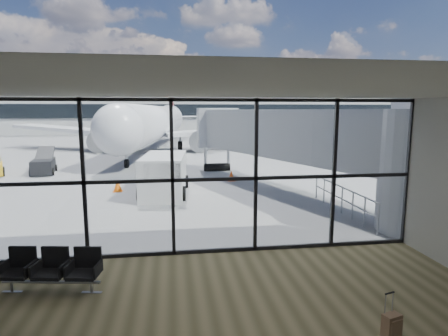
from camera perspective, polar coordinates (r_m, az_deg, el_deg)
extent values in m
plane|color=slate|center=(50.66, -6.68, 4.02)|extent=(220.00, 220.00, 0.00)
cube|color=brown|center=(7.78, 2.36, -23.44)|extent=(12.00, 8.00, 0.01)
cube|color=silver|center=(6.59, 2.61, 11.78)|extent=(12.00, 8.00, 0.02)
cube|color=white|center=(10.71, -1.43, -1.46)|extent=(12.00, 0.04, 4.50)
cube|color=black|center=(11.31, -1.39, -12.44)|extent=(12.00, 0.12, 0.10)
cube|color=black|center=(10.72, -1.43, -1.72)|extent=(12.00, 0.12, 0.10)
cube|color=black|center=(10.55, -1.48, 10.33)|extent=(12.00, 0.12, 0.10)
cube|color=black|center=(10.91, -20.58, -1.84)|extent=(0.10, 0.12, 4.50)
cube|color=black|center=(10.64, -7.86, -1.61)|extent=(0.10, 0.12, 4.50)
cube|color=black|center=(10.91, 4.84, -1.30)|extent=(0.10, 0.12, 4.50)
cube|color=black|center=(11.68, 16.40, -0.96)|extent=(0.10, 0.12, 4.50)
cube|color=black|center=(12.86, 26.18, -0.64)|extent=(0.10, 0.12, 4.50)
cylinder|color=#929597|center=(14.37, 27.88, -0.46)|extent=(2.80, 2.80, 4.20)
cube|color=#929597|center=(19.38, 9.29, 5.26)|extent=(7.45, 14.81, 2.40)
cube|color=#929597|center=(25.69, -1.10, 6.21)|extent=(2.60, 2.20, 2.60)
cylinder|color=gray|center=(25.78, -2.85, 1.52)|extent=(0.20, 0.20, 1.80)
cylinder|color=gray|center=(25.97, 0.66, 1.59)|extent=(0.20, 0.20, 1.80)
cylinder|color=black|center=(25.96, -1.08, 0.13)|extent=(1.80, 0.56, 0.56)
cylinder|color=gray|center=(13.66, 22.41, -7.20)|extent=(0.06, 0.06, 1.10)
cylinder|color=gray|center=(14.41, 20.60, -6.28)|extent=(0.06, 0.06, 1.10)
cylinder|color=gray|center=(15.18, 18.98, -5.44)|extent=(0.06, 0.06, 1.10)
cylinder|color=gray|center=(15.96, 17.51, -4.69)|extent=(0.06, 0.06, 1.10)
cylinder|color=gray|center=(16.75, 16.19, -4.00)|extent=(0.06, 0.06, 1.10)
cylinder|color=gray|center=(17.55, 14.99, -3.37)|extent=(0.06, 0.06, 1.10)
cylinder|color=gray|center=(18.37, 13.90, -2.79)|extent=(0.06, 0.06, 1.10)
cylinder|color=gray|center=(15.85, 17.60, -2.82)|extent=(0.06, 5.40, 0.06)
cylinder|color=gray|center=(15.95, 17.52, -4.51)|extent=(0.06, 5.40, 0.06)
cube|color=silver|center=(72.48, -7.19, 8.59)|extent=(80.00, 12.00, 8.00)
cube|color=black|center=(66.38, -7.10, 8.58)|extent=(80.00, 0.20, 2.40)
cube|color=silver|center=(76.46, -26.79, 11.87)|extent=(10.00, 8.00, 3.00)
cube|color=silver|center=(75.13, 6.93, 12.42)|extent=(6.00, 6.00, 2.00)
cylinder|color=#382619|center=(88.42, -29.31, 6.09)|extent=(0.50, 0.50, 3.42)
sphere|color=black|center=(88.40, -29.52, 8.79)|extent=(6.27, 6.27, 6.27)
cylinder|color=#382619|center=(86.45, -25.57, 6.07)|extent=(0.50, 0.50, 2.70)
sphere|color=black|center=(86.41, -25.72, 8.26)|extent=(4.95, 4.95, 4.95)
cylinder|color=#382619|center=(84.85, -21.69, 6.40)|extent=(0.50, 0.50, 3.06)
sphere|color=black|center=(84.82, -21.83, 8.92)|extent=(5.61, 5.61, 5.61)
cylinder|color=#382619|center=(83.65, -17.67, 6.70)|extent=(0.50, 0.50, 3.42)
sphere|color=black|center=(83.63, -17.81, 9.56)|extent=(6.27, 6.27, 6.27)
cube|color=gray|center=(9.81, -24.84, -15.49)|extent=(2.24, 0.44, 0.04)
cube|color=black|center=(10.08, -28.98, -13.91)|extent=(0.72, 0.69, 0.08)
cube|color=black|center=(10.22, -28.27, -11.95)|extent=(0.64, 0.17, 0.56)
cube|color=black|center=(9.73, -24.92, -14.43)|extent=(0.72, 0.69, 0.08)
cube|color=black|center=(9.87, -24.28, -12.39)|extent=(0.64, 0.17, 0.56)
cube|color=black|center=(9.43, -20.56, -14.92)|extent=(0.72, 0.69, 0.08)
cube|color=black|center=(9.58, -20.00, -12.79)|extent=(0.64, 0.17, 0.56)
cylinder|color=gray|center=(10.28, -29.61, -15.48)|extent=(0.06, 0.06, 0.26)
cylinder|color=gray|center=(9.51, -19.54, -16.79)|extent=(0.06, 0.06, 0.26)
cube|color=brown|center=(7.98, 24.15, -21.22)|extent=(0.37, 0.28, 0.49)
cube|color=brown|center=(7.92, 24.78, -21.50)|extent=(0.27, 0.11, 0.36)
cylinder|color=gray|center=(7.78, 23.37, -18.53)|extent=(0.02, 0.02, 0.41)
cylinder|color=gray|center=(7.90, 24.30, -18.14)|extent=(0.02, 0.02, 0.41)
cube|color=black|center=(7.76, 23.93, -17.02)|extent=(0.22, 0.09, 0.02)
cylinder|color=black|center=(8.21, 23.99, -22.21)|extent=(0.04, 0.06, 0.05)
cylinder|color=silver|center=(39.99, -10.68, 6.80)|extent=(6.88, 28.96, 3.54)
sphere|color=silver|center=(25.93, -15.79, 5.62)|extent=(3.54, 3.54, 3.54)
cone|color=silver|center=(56.59, -7.95, 7.70)|extent=(4.19, 6.12, 3.54)
cube|color=black|center=(26.46, -15.52, 6.73)|extent=(2.23, 1.39, 0.48)
cube|color=silver|center=(43.01, -21.26, 5.40)|extent=(14.42, 8.97, 1.13)
cylinder|color=black|center=(40.27, -17.86, 4.01)|extent=(2.38, 3.47, 2.01)
cube|color=silver|center=(56.55, -11.12, 7.71)|extent=(5.54, 3.32, 0.17)
cube|color=silver|center=(40.50, 1.08, 5.82)|extent=(14.73, 6.01, 1.13)
cylinder|color=black|center=(38.64, -3.51, 4.24)|extent=(2.38, 3.47, 2.01)
cube|color=silver|center=(55.85, -4.85, 7.83)|extent=(5.41, 2.20, 0.17)
cube|color=#5C0D10|center=(56.63, -8.02, 10.90)|extent=(0.71, 3.65, 5.75)
cylinder|color=gray|center=(27.97, -14.64, 1.34)|extent=(0.19, 0.19, 1.34)
cylinder|color=black|center=(28.02, -14.61, 0.66)|extent=(0.32, 0.69, 0.67)
cylinder|color=black|center=(41.13, -14.17, 3.32)|extent=(0.54, 0.96, 0.92)
cylinder|color=black|center=(40.28, -6.70, 3.42)|extent=(0.54, 0.96, 0.92)
cube|color=silver|center=(18.85, -9.07, -1.01)|extent=(2.35, 4.68, 1.97)
cube|color=black|center=(17.13, -9.68, -0.17)|extent=(1.96, 1.34, 0.69)
cylinder|color=black|center=(17.67, -12.69, -3.88)|extent=(0.30, 0.71, 0.69)
cylinder|color=black|center=(17.45, -6.29, -3.88)|extent=(0.30, 0.71, 0.69)
cylinder|color=black|center=(20.53, -11.34, -2.08)|extent=(0.30, 0.71, 0.69)
cylinder|color=black|center=(20.34, -5.84, -2.06)|extent=(0.30, 0.71, 0.69)
cube|color=black|center=(27.52, -25.80, 0.26)|extent=(1.72, 2.89, 0.90)
cube|color=black|center=(28.51, -25.62, 1.91)|extent=(1.46, 2.40, 0.93)
cylinder|color=black|center=(26.77, -27.35, -0.64)|extent=(0.26, 0.48, 0.45)
cylinder|color=black|center=(26.59, -24.67, -0.52)|extent=(0.26, 0.48, 0.45)
cylinder|color=black|center=(28.53, -26.79, -0.08)|extent=(0.26, 0.48, 0.45)
cylinder|color=black|center=(28.37, -24.27, 0.04)|extent=(0.26, 0.48, 0.45)
cylinder|color=black|center=(27.61, -30.60, -0.69)|extent=(0.31, 0.43, 0.39)
cylinder|color=black|center=(29.37, -30.60, -0.19)|extent=(0.31, 0.43, 0.39)
cube|color=orange|center=(20.15, -15.86, -3.40)|extent=(0.47, 0.47, 0.03)
cone|color=orange|center=(20.09, -15.90, -2.52)|extent=(0.45, 0.45, 0.67)
cube|color=#DD470B|center=(22.31, 1.12, -1.91)|extent=(0.44, 0.44, 0.03)
cone|color=#DD470B|center=(22.26, 1.12, -1.16)|extent=(0.42, 0.42, 0.63)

